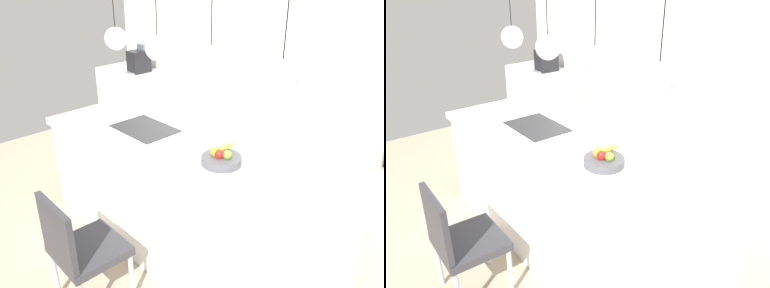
{
  "view_description": "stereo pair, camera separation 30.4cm",
  "coord_description": "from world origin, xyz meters",
  "views": [
    {
      "loc": [
        2.08,
        -1.92,
        2.29
      ],
      "look_at": [
        0.1,
        0.0,
        1.0
      ],
      "focal_mm": 36.66,
      "sensor_mm": 36.0,
      "label": 1
    },
    {
      "loc": [
        2.28,
        -1.69,
        2.29
      ],
      "look_at": [
        0.1,
        0.0,
        1.0
      ],
      "focal_mm": 36.66,
      "sensor_mm": 36.0,
      "label": 2
    }
  ],
  "objects": [
    {
      "name": "pendant_light_right",
      "position": [
        0.85,
        0.0,
        1.69
      ],
      "size": [
        0.2,
        0.2,
        0.8
      ],
      "color": "silver"
    },
    {
      "name": "kitchen_island",
      "position": [
        0.0,
        0.0,
        0.48
      ],
      "size": [
        2.72,
        1.03,
        0.95
      ],
      "color": "white",
      "rests_on": "ground"
    },
    {
      "name": "sink_basin",
      "position": [
        -0.5,
        0.0,
        0.95
      ],
      "size": [
        0.56,
        0.4,
        0.02
      ],
      "primitive_type": "cube",
      "color": "#2D2D30",
      "rests_on": "kitchen_island"
    },
    {
      "name": "back_wall",
      "position": [
        0.0,
        1.65,
        1.3
      ],
      "size": [
        6.0,
        0.1,
        2.6
      ],
      "primitive_type": "cube",
      "color": "silver",
      "rests_on": "ground"
    },
    {
      "name": "fruit_bowl",
      "position": [
        0.41,
        -0.01,
        0.99
      ],
      "size": [
        0.3,
        0.3,
        0.15
      ],
      "color": "#4C4C51",
      "rests_on": "kitchen_island"
    },
    {
      "name": "pendant_light_center_left",
      "position": [
        -0.28,
        0.0,
        1.69
      ],
      "size": [
        0.2,
        0.2,
        0.8
      ],
      "color": "silver"
    },
    {
      "name": "pendant_light_left",
      "position": [
        -0.85,
        0.0,
        1.69
      ],
      "size": [
        0.2,
        0.2,
        0.8
      ],
      "color": "silver"
    },
    {
      "name": "floor",
      "position": [
        0.0,
        0.0,
        0.0
      ],
      "size": [
        6.6,
        6.6,
        0.0
      ],
      "primitive_type": "plane",
      "color": "tan",
      "rests_on": "ground"
    },
    {
      "name": "faucet",
      "position": [
        -0.5,
        0.21,
        1.09
      ],
      "size": [
        0.02,
        0.17,
        0.22
      ],
      "color": "silver",
      "rests_on": "kitchen_island"
    },
    {
      "name": "chair_near",
      "position": [
        0.01,
        -0.99,
        0.51
      ],
      "size": [
        0.48,
        0.47,
        0.91
      ],
      "color": "#333338",
      "rests_on": "ground"
    },
    {
      "name": "pendant_light_center_right",
      "position": [
        0.28,
        0.0,
        1.69
      ],
      "size": [
        0.2,
        0.2,
        0.8
      ],
      "color": "silver"
    },
    {
      "name": "coffee_machine",
      "position": [
        -2.28,
        1.28,
        1.05
      ],
      "size": [
        0.2,
        0.35,
        0.38
      ],
      "color": "black",
      "rests_on": "side_counter"
    },
    {
      "name": "side_counter",
      "position": [
        -2.4,
        1.28,
        0.45
      ],
      "size": [
        1.1,
        0.6,
        0.89
      ],
      "primitive_type": "cube",
      "color": "white",
      "rests_on": "ground"
    }
  ]
}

